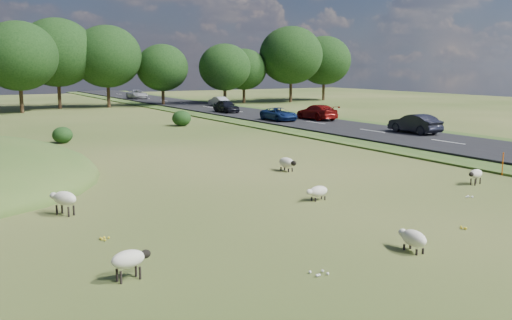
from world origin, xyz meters
The scene contains 17 objects.
ground centered at (0.00, 20.00, 0.00)m, with size 160.00×160.00×0.00m, color #2D4C17.
road centered at (20.00, 30.00, 0.12)m, with size 8.00×150.00×0.25m, color black.
treeline centered at (-1.06, 55.44, 6.57)m, with size 96.28×14.66×11.70m.
shrubs centered at (0.32, 27.73, 0.66)m, with size 21.62×8.46×1.46m.
marker_post centered at (13.56, -1.28, 0.60)m, with size 0.06×0.06×1.20m, color #D8590C.
sheep_0 centered at (-7.50, -5.88, 0.57)m, with size 1.16×0.63×0.82m.
sheep_1 centered at (2.07, -1.06, 0.40)m, with size 1.10×0.55×0.63m.
sheep_2 centered at (10.47, -2.14, 0.52)m, with size 1.06×0.61×0.74m.
sheep_3 centered at (4.62, 5.22, 0.46)m, with size 0.70×1.31×0.74m.
sheep_4 centered at (0.65, -7.89, 0.42)m, with size 0.59×1.19×0.67m.
sheep_5 centered at (-7.60, 1.80, 0.64)m, with size 1.03×1.28×0.92m.
car_0 centered at (21.90, 48.72, 0.89)m, with size 1.35×3.86×1.27m, color #979A9E.
car_2 centered at (21.90, 26.44, 1.00)m, with size 2.10×5.15×1.50m, color maroon.
car_3 centered at (18.10, 71.19, 0.96)m, with size 2.36×5.13×1.42m, color silver.
car_4 centered at (21.90, 13.12, 1.01)m, with size 1.60×4.60×1.52m, color black.
car_5 centered at (18.10, 38.96, 0.96)m, with size 1.68×4.17×1.42m, color black.
car_6 centered at (18.10, 27.50, 0.87)m, with size 2.07×4.49×1.25m, color navy.
Camera 1 is at (-11.74, -19.91, 5.57)m, focal length 40.00 mm.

